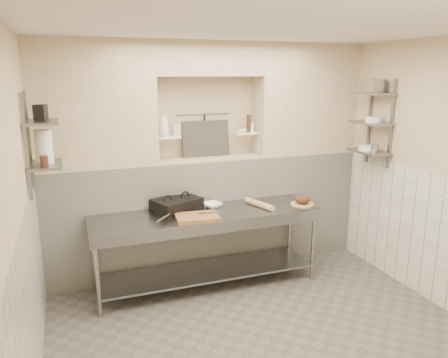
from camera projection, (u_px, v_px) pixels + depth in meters
name	position (u px, v px, depth m)	size (l,w,h in m)	color
floor	(267.00, 342.00, 4.15)	(4.00, 3.90, 0.10)	#4B4743
ceiling	(275.00, 20.00, 3.46)	(4.00, 3.90, 0.10)	silver
wall_left	(12.00, 222.00, 3.12)	(0.10, 3.90, 2.80)	beige
wall_back	(202.00, 156.00, 5.63)	(4.00, 0.10, 2.80)	beige
backwall_lower	(209.00, 213.00, 5.57)	(4.00, 0.40, 1.40)	white
alcove_sill	(209.00, 158.00, 5.40)	(1.30, 0.40, 0.02)	beige
backwall_pillar_left	(93.00, 105.00, 4.79)	(1.35, 0.40, 1.40)	beige
backwall_pillar_right	(305.00, 100.00, 5.67)	(1.35, 0.40, 1.40)	beige
backwall_header	(208.00, 59.00, 5.11)	(1.30, 0.40, 0.40)	beige
wainscot_left	(31.00, 309.00, 3.30)	(0.02, 3.90, 1.40)	white
wainscot_right	(438.00, 241.00, 4.63)	(0.02, 3.90, 1.40)	white
alcove_shelf_left	(168.00, 137.00, 5.16)	(0.28, 0.16, 0.03)	white
alcove_shelf_right	(246.00, 133.00, 5.49)	(0.28, 0.16, 0.03)	white
utensil_rail	(204.00, 113.00, 5.42)	(0.02, 0.02, 0.70)	gray
hanging_steel	(205.00, 127.00, 5.45)	(0.02, 0.02, 0.30)	black
splash_panel	(206.00, 139.00, 5.43)	(0.60, 0.02, 0.45)	#383330
shelf_rail_left_a	(29.00, 141.00, 4.19)	(0.03, 0.03, 0.95)	slate
shelf_rail_left_b	(26.00, 148.00, 3.82)	(0.03, 0.03, 0.95)	slate
wall_shelf_left_lower	(45.00, 165.00, 4.10)	(0.30, 0.50, 0.03)	slate
wall_shelf_left_upper	(41.00, 122.00, 4.00)	(0.30, 0.50, 0.03)	slate
shelf_rail_right_a	(369.00, 121.00, 5.49)	(0.03, 0.03, 1.05)	slate
shelf_rail_right_b	(391.00, 124.00, 5.13)	(0.03, 0.03, 1.05)	slate
wall_shelf_right_lower	(369.00, 152.00, 5.35)	(0.30, 0.50, 0.03)	slate
wall_shelf_right_mid	(371.00, 123.00, 5.27)	(0.30, 0.50, 0.03)	slate
wall_shelf_right_upper	(373.00, 94.00, 5.18)	(0.30, 0.50, 0.03)	slate
prep_table	(207.00, 234.00, 4.99)	(2.60, 0.70, 0.90)	gray
panini_press	(177.00, 204.00, 5.01)	(0.62, 0.54, 0.14)	black
cutting_board	(197.00, 217.00, 4.72)	(0.46, 0.32, 0.04)	olive
knife_blade	(210.00, 213.00, 4.78)	(0.28, 0.03, 0.01)	gray
tongs	(164.00, 218.00, 4.59)	(0.02, 0.02, 0.26)	gray
mixing_bowl	(213.00, 205.00, 5.13)	(0.21, 0.21, 0.05)	white
rolling_pin	(259.00, 204.00, 5.14)	(0.07, 0.07, 0.46)	tan
bread_board	(302.00, 204.00, 5.23)	(0.28, 0.28, 0.02)	tan
bread_loaf	(302.00, 199.00, 5.22)	(0.18, 0.18, 0.11)	#4C2D19
bottle_soap	(164.00, 124.00, 5.09)	(0.11, 0.11, 0.29)	white
jar_alcove	(176.00, 130.00, 5.18)	(0.09, 0.09, 0.13)	beige
bowl_alcove	(243.00, 131.00, 5.46)	(0.12, 0.12, 0.04)	white
condiment_a	(249.00, 123.00, 5.47)	(0.06, 0.06, 0.22)	#382215
condiment_b	(249.00, 124.00, 5.46)	(0.05, 0.05, 0.22)	#382215
condiment_c	(252.00, 128.00, 5.50)	(0.06, 0.06, 0.11)	white
jug_left	(44.00, 146.00, 4.09)	(0.16, 0.16, 0.31)	white
jar_left	(44.00, 161.00, 3.92)	(0.07, 0.07, 0.11)	#382215
box_left_upper	(41.00, 112.00, 4.02)	(0.10, 0.10, 0.14)	black
bowl_right	(367.00, 148.00, 5.37)	(0.21, 0.21, 0.06)	white
canister_right	(375.00, 148.00, 5.24)	(0.09, 0.09, 0.09)	gray
bowl_right_mid	(373.00, 119.00, 5.22)	(0.18, 0.18, 0.07)	white
basket_right	(373.00, 86.00, 5.17)	(0.20, 0.24, 0.15)	gray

